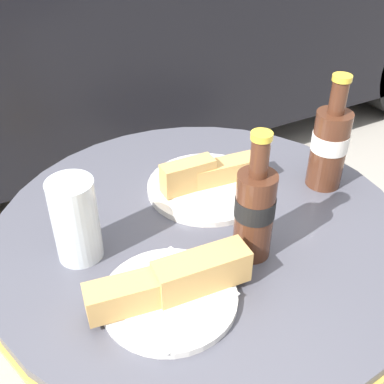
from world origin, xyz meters
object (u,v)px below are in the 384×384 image
(cola_bottle_left, at_px, (255,210))
(lunch_plate_far, at_px, (172,288))
(lunch_plate_near, at_px, (208,181))
(drinking_glass, at_px, (76,223))
(cola_bottle_right, at_px, (330,144))
(bistro_table, at_px, (201,279))

(cola_bottle_left, relative_size, lunch_plate_far, 0.90)
(cola_bottle_left, xyz_separation_m, lunch_plate_near, (0.03, 0.19, -0.07))
(drinking_glass, bearing_deg, cola_bottle_right, -3.50)
(bistro_table, bearing_deg, lunch_plate_near, 54.45)
(bistro_table, xyz_separation_m, cola_bottle_right, (0.28, 0.00, 0.23))
(lunch_plate_near, xyz_separation_m, lunch_plate_far, (-0.19, -0.22, 0.01))
(lunch_plate_near, bearing_deg, bistro_table, -125.55)
(cola_bottle_right, xyz_separation_m, drinking_glass, (-0.49, 0.03, -0.02))
(bistro_table, height_order, cola_bottle_left, cola_bottle_left)
(bistro_table, relative_size, lunch_plate_near, 3.16)
(cola_bottle_left, relative_size, lunch_plate_near, 0.94)
(lunch_plate_far, bearing_deg, bistro_table, 46.32)
(lunch_plate_far, bearing_deg, drinking_glass, 118.79)
(bistro_table, relative_size, drinking_glass, 5.24)
(bistro_table, xyz_separation_m, drinking_glass, (-0.21, 0.03, 0.20))
(cola_bottle_right, bearing_deg, drinking_glass, 176.50)
(drinking_glass, xyz_separation_m, lunch_plate_far, (0.09, -0.16, -0.04))
(cola_bottle_left, bearing_deg, lunch_plate_far, -169.10)
(lunch_plate_near, height_order, lunch_plate_far, lunch_plate_near)
(bistro_table, distance_m, lunch_plate_near, 0.19)
(cola_bottle_left, distance_m, drinking_glass, 0.29)
(cola_bottle_right, height_order, lunch_plate_near, cola_bottle_right)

